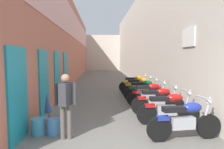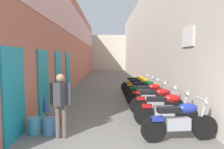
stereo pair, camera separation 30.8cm
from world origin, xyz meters
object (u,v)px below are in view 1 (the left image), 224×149
Objects in this scene: motorcycle_third at (158,100)px; water_jug_near_door at (38,127)px; motorcycle_nearest at (185,119)px; plastic_crate at (56,123)px; pedestrian_by_doorway at (66,101)px; motorcycle_seventh at (135,83)px; motorcycle_fifth at (144,89)px; motorcycle_fourth at (149,93)px; motorcycle_sixth at (139,86)px; umbrella_leaning at (47,103)px; motorcycle_second at (169,107)px; water_jug_beside_first at (54,127)px.

motorcycle_third reaches higher than water_jug_near_door.
plastic_crate is at bearing 161.70° from motorcycle_nearest.
motorcycle_nearest is 2.85m from pedestrian_by_doorway.
motorcycle_seventh is at bearing 59.69° from water_jug_near_door.
pedestrian_by_doorway reaches higher than motorcycle_fifth.
motorcycle_fourth is at bearing 35.88° from plastic_crate.
motorcycle_fourth is 3.99m from plastic_crate.
motorcycle_sixth is at bearing 90.00° from motorcycle_fifth.
motorcycle_nearest is 4.40× the size of water_jug_near_door.
motorcycle_seventh is 4.39× the size of water_jug_near_door.
umbrella_leaning is (-0.25, 0.08, 0.54)m from plastic_crate.
motorcycle_third is 1.00× the size of motorcycle_seventh.
motorcycle_nearest is at bearing -18.31° from umbrella_leaning.
motorcycle_fourth is at bearing 90.00° from motorcycle_second.
motorcycle_second is 4.40m from motorcycle_sixth.
motorcycle_fourth is at bearing -90.00° from motorcycle_seventh.
motorcycle_second is at bearing 9.32° from water_jug_near_door.
motorcycle_fourth reaches higher than umbrella_leaning.
motorcycle_nearest is 6.64m from motorcycle_seventh.
motorcycle_sixth is at bearing 54.52° from water_jug_near_door.
plastic_crate is (-0.41, 0.81, -0.78)m from pedestrian_by_doorway.
motorcycle_fourth is 2.15m from motorcycle_sixth.
motorcycle_nearest is 1.00× the size of motorcycle_third.
motorcycle_third is 3.63m from umbrella_leaning.
motorcycle_fourth is 1.00× the size of motorcycle_fifth.
motorcycle_fourth is at bearing 38.60° from water_jug_near_door.
motorcycle_fifth is 1.18× the size of pedestrian_by_doorway.
motorcycle_seventh is at bearing 90.00° from motorcycle_fourth.
pedestrian_by_doorway reaches higher than water_jug_beside_first.
pedestrian_by_doorway is (-2.81, -3.14, 0.42)m from motorcycle_fourth.
motorcycle_seventh is 6.89m from water_jug_beside_first.
motorcycle_third is 1.20m from motorcycle_fourth.
motorcycle_nearest is 1.00× the size of motorcycle_seventh.
motorcycle_third is at bearing 90.00° from motorcycle_nearest.
motorcycle_second and motorcycle_third have the same top height.
plastic_crate is at bearing -125.72° from motorcycle_sixth.
motorcycle_fourth is 4.56m from water_jug_near_door.
pedestrian_by_doorway is 1.63× the size of umbrella_leaning.
motorcycle_nearest is 5.55m from motorcycle_sixth.
motorcycle_second is 1.00× the size of motorcycle_sixth.
motorcycle_third is at bearing -90.00° from motorcycle_seventh.
water_jug_beside_first is (-3.16, -6.12, -0.29)m from motorcycle_seventh.
motorcycle_second is at bearing -90.00° from motorcycle_third.
motorcycle_second is 3.62m from water_jug_near_door.
motorcycle_third and motorcycle_sixth have the same top height.
motorcycle_fifth is at bearing 90.00° from motorcycle_fourth.
water_jug_beside_first reaches higher than plastic_crate.
pedestrian_by_doorway reaches higher than motorcycle_second.
motorcycle_fifth and motorcycle_sixth have the same top height.
motorcycle_second is at bearing 11.10° from water_jug_beside_first.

